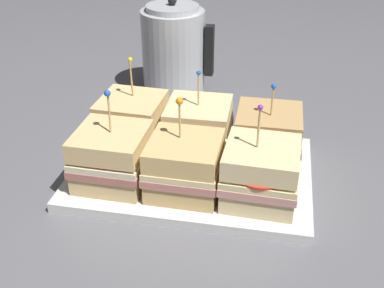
# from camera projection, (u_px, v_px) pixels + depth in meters

# --- Properties ---
(ground_plane) EXTENTS (6.00, 6.00, 0.00)m
(ground_plane) POSITION_uv_depth(u_px,v_px,m) (192.00, 177.00, 0.86)
(ground_plane) COLOR slate
(serving_platter) EXTENTS (0.41, 0.29, 0.02)m
(serving_platter) POSITION_uv_depth(u_px,v_px,m) (192.00, 172.00, 0.86)
(serving_platter) COLOR silver
(serving_platter) RESTS_ON ground_plane
(sandwich_front_left) EXTENTS (0.12, 0.12, 0.17)m
(sandwich_front_left) POSITION_uv_depth(u_px,v_px,m) (112.00, 157.00, 0.79)
(sandwich_front_left) COLOR #DBB77A
(sandwich_front_left) RESTS_ON serving_platter
(sandwich_front_center) EXTENTS (0.12, 0.12, 0.16)m
(sandwich_front_center) POSITION_uv_depth(u_px,v_px,m) (184.00, 166.00, 0.78)
(sandwich_front_center) COLOR tan
(sandwich_front_center) RESTS_ON serving_platter
(sandwich_front_right) EXTENTS (0.12, 0.12, 0.17)m
(sandwich_front_right) POSITION_uv_depth(u_px,v_px,m) (261.00, 173.00, 0.75)
(sandwich_front_right) COLOR beige
(sandwich_front_right) RESTS_ON serving_platter
(sandwich_back_left) EXTENTS (0.12, 0.12, 0.17)m
(sandwich_back_left) POSITION_uv_depth(u_px,v_px,m) (132.00, 122.00, 0.90)
(sandwich_back_left) COLOR #DBB77A
(sandwich_back_left) RESTS_ON serving_platter
(sandwich_back_center) EXTENTS (0.12, 0.12, 0.16)m
(sandwich_back_center) POSITION_uv_depth(u_px,v_px,m) (199.00, 128.00, 0.88)
(sandwich_back_center) COLOR beige
(sandwich_back_center) RESTS_ON serving_platter
(sandwich_back_right) EXTENTS (0.12, 0.12, 0.15)m
(sandwich_back_right) POSITION_uv_depth(u_px,v_px,m) (268.00, 135.00, 0.86)
(sandwich_back_right) COLOR tan
(sandwich_back_right) RESTS_ON serving_platter
(kettle_steel) EXTENTS (0.17, 0.15, 0.23)m
(kettle_steel) POSITION_uv_depth(u_px,v_px,m) (174.00, 50.00, 1.13)
(kettle_steel) COLOR #B7BABF
(kettle_steel) RESTS_ON ground_plane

